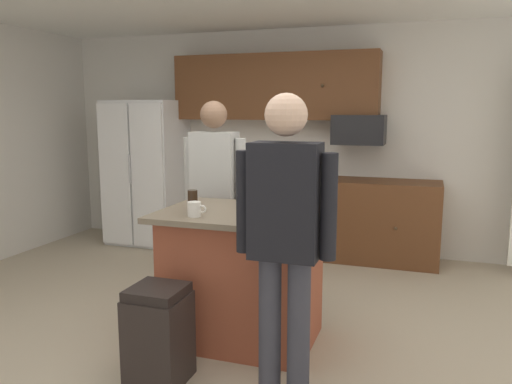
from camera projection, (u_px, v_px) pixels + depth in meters
floor at (222, 346)px, 3.61m from camera, size 7.04×7.04×0.00m
back_wall at (311, 141)px, 6.01m from camera, size 6.40×0.10×2.60m
cabinet_run_upper at (274, 87)px, 5.85m from camera, size 2.40×0.38×0.75m
cabinet_run_lower at (356, 219)px, 5.66m from camera, size 1.80×0.63×0.90m
refrigerator at (147, 172)px, 6.32m from camera, size 0.88×0.76×1.78m
microwave_over_range at (359, 130)px, 5.52m from camera, size 0.56×0.40×0.32m
kitchen_island at (243, 275)px, 3.64m from camera, size 1.17×0.87×0.96m
person_host_foreground at (285, 228)px, 2.78m from camera, size 0.57×0.23×1.76m
person_elder_center at (215, 187)px, 4.34m from camera, size 0.57×0.23×1.74m
glass_stout_tall at (256, 196)px, 3.80m from camera, size 0.07×0.07×0.14m
tumbler_amber at (193, 201)px, 3.52m from camera, size 0.07×0.07×0.16m
mug_blue_stoneware at (195, 209)px, 3.39m from camera, size 0.13×0.09×0.10m
trash_bin at (159, 335)px, 3.10m from camera, size 0.34×0.34×0.61m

